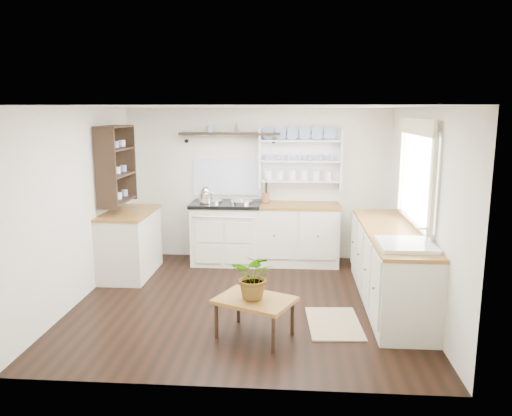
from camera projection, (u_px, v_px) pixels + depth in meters
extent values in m
cube|color=black|center=(246.00, 301.00, 6.00)|extent=(4.00, 3.80, 0.01)
cube|color=beige|center=(257.00, 184.00, 7.64)|extent=(4.00, 0.02, 2.30)
cube|color=beige|center=(422.00, 210.00, 5.64)|extent=(0.02, 3.80, 2.30)
cube|color=beige|center=(78.00, 205.00, 5.92)|extent=(0.02, 3.80, 2.30)
cube|color=white|center=(245.00, 107.00, 5.56)|extent=(4.00, 3.80, 0.01)
cube|color=white|center=(417.00, 178.00, 5.72)|extent=(0.04, 1.40, 1.00)
cube|color=white|center=(415.00, 178.00, 5.72)|extent=(0.02, 1.50, 1.10)
cube|color=beige|center=(416.00, 127.00, 5.61)|extent=(0.04, 1.55, 0.18)
cube|color=silver|center=(226.00, 234.00, 7.49)|extent=(0.99, 0.64, 0.87)
cube|color=black|center=(226.00, 204.00, 7.40)|extent=(1.03, 0.68, 0.05)
cylinder|color=silver|center=(211.00, 201.00, 7.41)|extent=(0.34, 0.34, 0.03)
cylinder|color=silver|center=(241.00, 201.00, 7.37)|extent=(0.34, 0.34, 0.03)
cylinder|color=silver|center=(223.00, 217.00, 7.07)|extent=(0.89, 0.02, 0.02)
cube|color=silver|center=(296.00, 234.00, 7.44)|extent=(1.25, 0.60, 0.88)
cube|color=brown|center=(296.00, 206.00, 7.35)|extent=(1.27, 0.63, 0.04)
cube|color=silver|center=(390.00, 267.00, 5.89)|extent=(0.60, 2.40, 0.88)
cube|color=brown|center=(392.00, 231.00, 5.81)|extent=(0.62, 2.43, 0.04)
cube|color=white|center=(405.00, 256.00, 5.09)|extent=(0.55, 0.60, 0.28)
cylinder|color=silver|center=(427.00, 237.00, 5.04)|extent=(0.02, 0.02, 0.22)
cube|color=silver|center=(130.00, 244.00, 6.92)|extent=(0.60, 1.10, 0.88)
cube|color=brown|center=(129.00, 213.00, 6.84)|extent=(0.62, 1.13, 0.04)
cube|color=white|center=(300.00, 158.00, 7.50)|extent=(1.20, 0.03, 0.90)
cube|color=white|center=(300.00, 159.00, 7.41)|extent=(1.20, 0.22, 0.02)
cylinder|color=navy|center=(301.00, 141.00, 7.37)|extent=(0.20, 0.02, 0.20)
cube|color=black|center=(230.00, 134.00, 7.39)|extent=(1.50, 0.24, 0.04)
cone|color=black|center=(188.00, 141.00, 7.53)|extent=(0.06, 0.20, 0.06)
cone|color=black|center=(274.00, 141.00, 7.44)|extent=(0.06, 0.20, 0.06)
cube|color=black|center=(116.00, 164.00, 6.72)|extent=(0.28, 0.80, 1.05)
cylinder|color=brown|center=(266.00, 198.00, 7.45)|extent=(0.12, 0.12, 0.14)
cube|color=brown|center=(255.00, 300.00, 5.01)|extent=(0.90, 0.79, 0.04)
cylinder|color=black|center=(216.00, 321.00, 5.02)|extent=(0.04, 0.04, 0.36)
cylinder|color=black|center=(238.00, 306.00, 5.39)|extent=(0.04, 0.04, 0.36)
cylinder|color=black|center=(273.00, 334.00, 4.71)|extent=(0.04, 0.04, 0.36)
cylinder|color=black|center=(292.00, 318.00, 5.08)|extent=(0.04, 0.04, 0.36)
imported|color=#3F7233|center=(255.00, 276.00, 4.96)|extent=(0.51, 0.47, 0.48)
cube|color=#776345|center=(334.00, 323.00, 5.36)|extent=(0.60, 0.88, 0.02)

